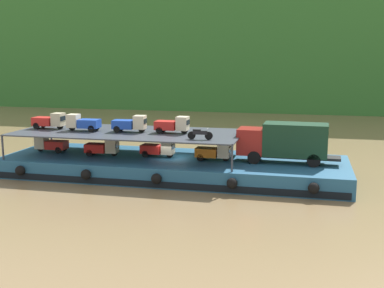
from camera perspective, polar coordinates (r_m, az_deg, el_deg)
ground_plane at (r=39.85m, az=-2.25°, el=-3.73°), size 400.00×400.00×0.00m
hillside_far_bank at (r=101.43m, az=7.66°, el=14.43°), size 130.61×36.06×30.54m
cargo_barge at (r=39.64m, az=-2.27°, el=-2.69°), size 27.82×9.15×1.50m
covered_lorry at (r=37.97m, az=10.88°, el=0.32°), size 7.91×2.49×3.10m
cargo_rack at (r=40.34m, az=-7.49°, el=1.34°), size 18.62×7.73×2.00m
mini_truck_lower_stern at (r=43.54m, az=-16.28°, el=0.01°), size 2.77×1.25×1.38m
mini_truck_lower_aft at (r=40.90m, az=-10.47°, el=-0.39°), size 2.79×1.29×1.38m
mini_truck_lower_mid at (r=39.80m, az=-3.98°, el=-0.53°), size 2.79×1.28×1.38m
mini_truck_lower_fore at (r=38.39m, az=2.55°, el=-0.92°), size 2.76×1.24×1.38m
mini_truck_upper_stern at (r=43.38m, az=-16.41°, el=2.64°), size 2.76×1.23×1.38m
mini_truck_upper_mid at (r=41.40m, az=-12.71°, el=2.46°), size 2.77×1.24×1.38m
mini_truck_upper_fore at (r=40.07m, az=-7.30°, el=2.38°), size 2.79×1.29×1.38m
mini_truck_upper_bow at (r=39.18m, az=-2.30°, el=2.28°), size 2.77×1.26×1.38m
motorcycle_upper_port at (r=36.20m, az=0.93°, el=1.21°), size 1.90×0.55×0.87m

